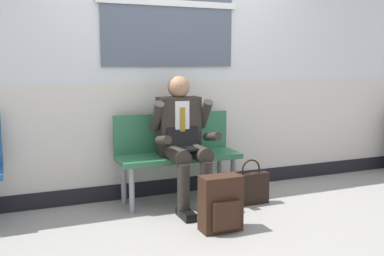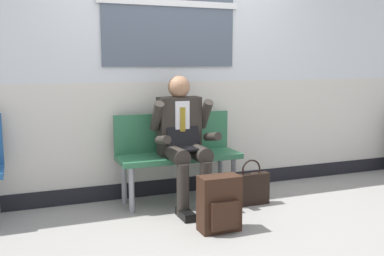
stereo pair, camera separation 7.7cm
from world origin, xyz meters
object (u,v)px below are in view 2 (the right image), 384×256
object	(u,v)px
person_seated	(184,138)
backpack	(220,204)
handbag	(251,188)
bench_with_person	(177,149)

from	to	relation	value
person_seated	backpack	xyz separation A→B (m)	(0.04, -0.71, -0.43)
backpack	handbag	size ratio (longest dim) A/B	1.03
bench_with_person	backpack	distance (m)	0.95
person_seated	handbag	world-z (taller)	person_seated
bench_with_person	backpack	xyz separation A→B (m)	(0.04, -0.90, -0.29)
handbag	bench_with_person	bearing A→B (deg)	145.81
handbag	backpack	bearing A→B (deg)	-138.50
bench_with_person	person_seated	distance (m)	0.24
backpack	person_seated	bearing A→B (deg)	93.43
bench_with_person	backpack	world-z (taller)	bench_with_person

